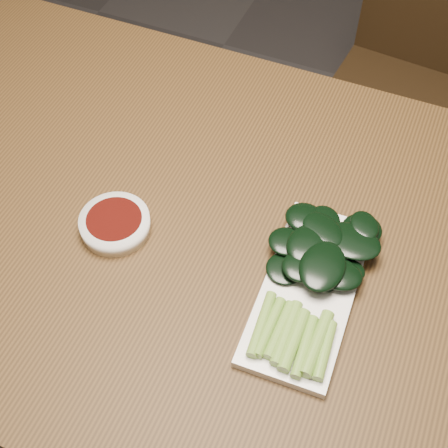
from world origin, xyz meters
TOP-DOWN VIEW (x-y plane):
  - ground at (0.00, 0.00)m, footprint 6.00×6.00m
  - table at (0.00, 0.00)m, footprint 1.40×0.80m
  - chair_far at (0.21, 0.79)m, footprint 0.48×0.48m
  - sauce_bowl at (-0.14, -0.06)m, footprint 0.10×0.10m
  - serving_plate at (0.16, -0.06)m, footprint 0.13×0.29m
  - gai_lan at (0.16, -0.03)m, footprint 0.17×0.30m

SIDE VIEW (x-z plane):
  - ground at x=0.00m, z-range 0.00..0.00m
  - chair_far at x=0.21m, z-range 0.04..0.93m
  - table at x=0.00m, z-range 0.30..1.05m
  - serving_plate at x=0.16m, z-range 0.75..0.76m
  - sauce_bowl at x=-0.14m, z-range 0.75..0.78m
  - gai_lan at x=0.16m, z-range 0.76..0.79m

